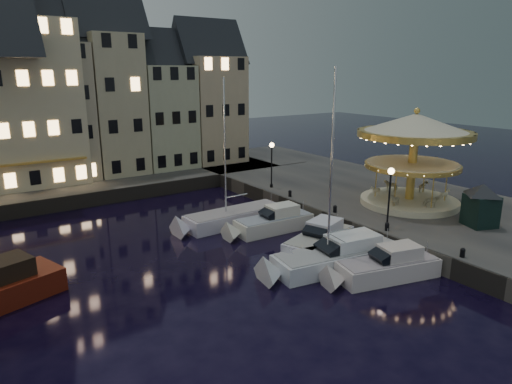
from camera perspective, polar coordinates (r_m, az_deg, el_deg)
ground at (r=27.85m, az=7.77°, el=-10.20°), size 160.00×160.00×0.00m
quay_east at (r=41.18m, az=16.73°, el=-1.39°), size 16.00×56.00×1.30m
quay_north at (r=48.68m, az=-22.64°, el=0.55°), size 44.00×12.00×1.30m
quaywall_e at (r=35.51m, az=8.52°, el=-3.49°), size 0.15×44.00×1.30m
quaywall_n at (r=43.46m, az=-18.37°, el=-0.68°), size 48.00×0.15×1.30m
streetlamp_b at (r=32.17m, az=16.38°, el=0.37°), size 0.44×0.44×4.17m
streetlamp_c at (r=41.75m, az=1.97°, el=4.22°), size 0.44×0.44×4.17m
streetlamp_d at (r=45.12m, az=18.70°, el=4.24°), size 0.44×0.44×4.17m
bollard_a at (r=29.17m, az=24.42°, el=-6.86°), size 0.30×0.30×0.57m
bollard_b at (r=32.09m, az=16.07°, el=-4.14°), size 0.30×0.30×0.57m
bollard_c at (r=35.28m, az=9.85°, el=-2.05°), size 0.30×0.30×0.57m
bollard_d at (r=39.23m, az=4.27°, el=-0.14°), size 0.30×0.30×0.57m
townhouse_nc at (r=49.45m, az=-24.10°, el=10.18°), size 6.82×8.00×14.80m
townhouse_nd at (r=50.81m, az=-17.69°, el=11.43°), size 5.50×8.00×15.80m
townhouse_ne at (r=52.76m, az=-11.83°, el=10.27°), size 6.16×8.00×12.80m
townhouse_nf at (r=55.34m, az=-5.97°, el=11.22°), size 6.82×8.00×13.80m
motorboat_b at (r=27.77m, az=15.47°, el=-9.27°), size 7.14×3.55×2.15m
motorboat_c at (r=28.59m, az=9.67°, el=-8.10°), size 9.53×3.76×12.60m
motorboat_d at (r=30.86m, az=7.53°, el=-6.34°), size 7.09×4.39×2.15m
motorboat_e at (r=34.32m, az=1.70°, el=-4.00°), size 7.15×2.34×2.15m
motorboat_f at (r=35.86m, az=-3.46°, el=-3.36°), size 9.20×2.61×12.23m
carousel at (r=37.93m, az=19.18°, el=5.95°), size 8.83×8.83×7.72m
ticket_kiosk at (r=34.94m, az=26.43°, el=-0.64°), size 2.91×2.91×3.42m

